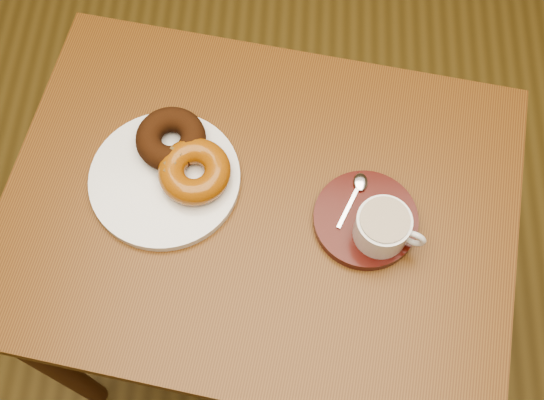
{
  "coord_description": "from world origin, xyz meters",
  "views": [
    {
      "loc": [
        0.12,
        -0.56,
        1.73
      ],
      "look_at": [
        0.1,
        -0.13,
        0.77
      ],
      "focal_mm": 45.0,
      "sensor_mm": 36.0,
      "label": 1
    }
  ],
  "objects_px": {
    "donut_plate": "(165,179)",
    "coffee_cup": "(383,227)",
    "saucer": "(365,220)",
    "cafe_table": "(260,233)"
  },
  "relations": [
    {
      "from": "saucer",
      "to": "coffee_cup",
      "type": "relative_size",
      "value": 1.52
    },
    {
      "from": "cafe_table",
      "to": "coffee_cup",
      "type": "height_order",
      "value": "coffee_cup"
    },
    {
      "from": "cafe_table",
      "to": "coffee_cup",
      "type": "xyz_separation_m",
      "value": [
        0.19,
        -0.05,
        0.17
      ]
    },
    {
      "from": "donut_plate",
      "to": "coffee_cup",
      "type": "xyz_separation_m",
      "value": [
        0.34,
        -0.08,
        0.04
      ]
    },
    {
      "from": "donut_plate",
      "to": "saucer",
      "type": "xyz_separation_m",
      "value": [
        0.32,
        -0.05,
        0.0
      ]
    },
    {
      "from": "donut_plate",
      "to": "coffee_cup",
      "type": "relative_size",
      "value": 2.26
    },
    {
      "from": "donut_plate",
      "to": "coffee_cup",
      "type": "height_order",
      "value": "coffee_cup"
    },
    {
      "from": "saucer",
      "to": "coffee_cup",
      "type": "distance_m",
      "value": 0.05
    },
    {
      "from": "donut_plate",
      "to": "cafe_table",
      "type": "bearing_deg",
      "value": -12.3
    },
    {
      "from": "cafe_table",
      "to": "saucer",
      "type": "height_order",
      "value": "saucer"
    }
  ]
}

